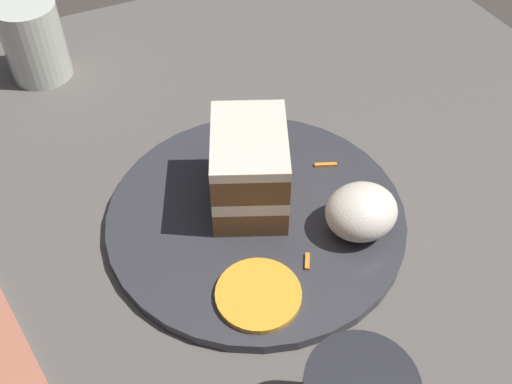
{
  "coord_description": "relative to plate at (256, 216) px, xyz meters",
  "views": [
    {
      "loc": [
        -0.13,
        -0.31,
        0.48
      ],
      "look_at": [
        0.03,
        0.03,
        0.07
      ],
      "focal_mm": 42.0,
      "sensor_mm": 36.0,
      "label": 1
    }
  ],
  "objects": [
    {
      "name": "plate",
      "position": [
        0.0,
        0.0,
        0.0
      ],
      "size": [
        0.29,
        0.29,
        0.01
      ],
      "primitive_type": "cylinder",
      "color": "#333338",
      "rests_on": "dining_table"
    },
    {
      "name": "orange_garnish",
      "position": [
        -0.04,
        -0.09,
        0.01
      ],
      "size": [
        0.07,
        0.07,
        0.01
      ],
      "primitive_type": "cylinder",
      "color": "orange",
      "rests_on": "plate"
    },
    {
      "name": "drinking_glass",
      "position": [
        -0.14,
        0.33,
        0.03
      ],
      "size": [
        0.07,
        0.07,
        0.09
      ],
      "color": "beige",
      "rests_on": "dining_table"
    },
    {
      "name": "cake_slice",
      "position": [
        0.0,
        0.02,
        0.05
      ],
      "size": [
        0.1,
        0.12,
        0.08
      ],
      "rotation": [
        0.0,
        0.0,
        2.74
      ],
      "color": "brown",
      "rests_on": "plate"
    },
    {
      "name": "cream_dollop",
      "position": [
        0.08,
        -0.06,
        0.03
      ],
      "size": [
        0.07,
        0.06,
        0.05
      ],
      "primitive_type": "ellipsoid",
      "color": "silver",
      "rests_on": "plate"
    },
    {
      "name": "carrot_shreds_scatter",
      "position": [
        0.04,
        0.04,
        0.01
      ],
      "size": [
        0.09,
        0.2,
        0.0
      ],
      "color": "orange",
      "rests_on": "plate"
    },
    {
      "name": "dining_table",
      "position": [
        -0.03,
        -0.03,
        -0.02
      ],
      "size": [
        0.99,
        0.99,
        0.03
      ],
      "primitive_type": "cube",
      "color": "#56514C",
      "rests_on": "ground"
    },
    {
      "name": "ground_plane",
      "position": [
        -0.03,
        -0.03,
        -0.04
      ],
      "size": [
        6.0,
        6.0,
        0.0
      ],
      "primitive_type": "plane",
      "color": "#38332D",
      "rests_on": "ground"
    }
  ]
}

